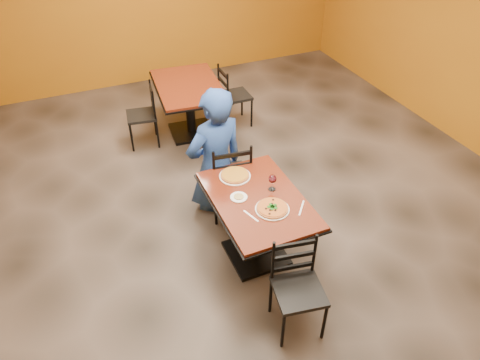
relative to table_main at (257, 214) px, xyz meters
name	(u,v)px	position (x,y,z in m)	size (l,w,h in m)	color
floor	(237,224)	(0.00, 0.50, -0.56)	(7.00, 8.00, 0.01)	black
table_main	(257,214)	(0.00, 0.00, 0.00)	(0.83, 1.23, 0.75)	maroon
table_second	(189,97)	(0.15, 2.53, 0.00)	(0.99, 1.37, 0.75)	maroon
chair_main_near	(299,292)	(-0.03, -0.88, -0.12)	(0.39, 0.39, 0.87)	black
chair_main_far	(228,176)	(0.01, 0.76, -0.08)	(0.43, 0.43, 0.95)	black
chair_second_left	(141,116)	(-0.53, 2.53, -0.13)	(0.38, 0.38, 0.85)	black
chair_second_right	(235,96)	(0.84, 2.53, -0.11)	(0.40, 0.40, 0.89)	black
diner	(215,150)	(-0.07, 0.94, 0.17)	(0.69, 0.45, 1.45)	navy
plate_main	(272,209)	(0.05, -0.19, 0.20)	(0.31, 0.31, 0.01)	white
pizza_main	(272,208)	(0.05, -0.19, 0.21)	(0.28, 0.28, 0.02)	#9A1F0B
plate_far	(235,176)	(-0.07, 0.39, 0.20)	(0.31, 0.31, 0.01)	white
pizza_far	(235,175)	(-0.07, 0.39, 0.21)	(0.28, 0.28, 0.02)	gold
side_plate	(239,197)	(-0.16, 0.08, 0.20)	(0.16, 0.16, 0.01)	white
dip	(239,196)	(-0.16, 0.08, 0.21)	(0.09, 0.09, 0.01)	tan
wine_glass	(272,182)	(0.18, 0.07, 0.28)	(0.08, 0.08, 0.18)	white
fork	(251,216)	(-0.16, -0.20, 0.20)	(0.01, 0.19, 0.00)	silver
knife	(301,208)	(0.30, -0.28, 0.20)	(0.01, 0.21, 0.00)	silver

